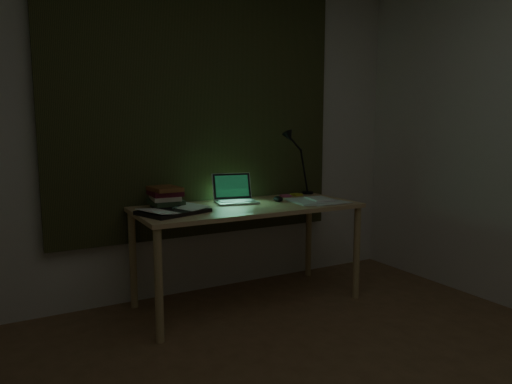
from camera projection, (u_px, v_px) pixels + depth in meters
wall_back at (199, 128)px, 3.40m from camera, size 3.50×0.00×2.50m
curtain at (200, 100)px, 3.34m from camera, size 2.20×0.06×2.00m
desk at (248, 254)px, 3.25m from camera, size 1.56×0.68×0.71m
laptop at (237, 189)px, 3.27m from camera, size 0.35×0.38×0.21m
open_textbook at (173, 211)px, 2.89m from camera, size 0.48×0.41×0.03m
book_stack at (165, 197)px, 3.06m from camera, size 0.21×0.24×0.16m
loose_papers at (312, 200)px, 3.38m from camera, size 0.42×0.43×0.02m
mouse at (278, 199)px, 3.36m from camera, size 0.09×0.12×0.04m
sticky_yellow at (297, 195)px, 3.67m from camera, size 0.08×0.08×0.02m
sticky_pink at (285, 196)px, 3.60m from camera, size 0.07×0.07×0.02m
desk_lamp at (308, 164)px, 3.74m from camera, size 0.35×0.28×0.49m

